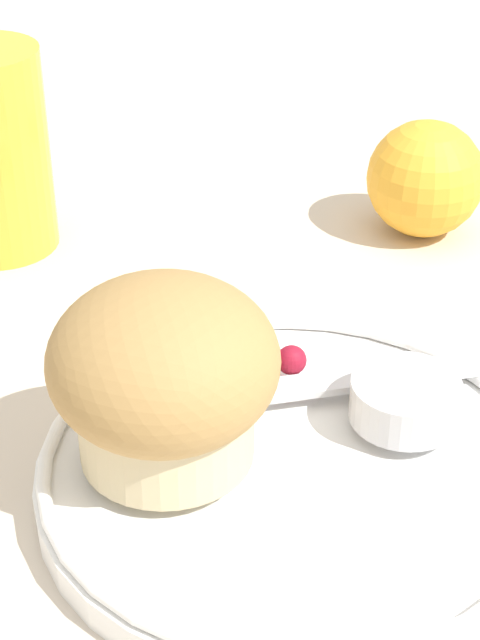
# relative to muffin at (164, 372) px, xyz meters

# --- Properties ---
(ground_plane) EXTENTS (3.00, 3.00, 0.00)m
(ground_plane) POSITION_rel_muffin_xyz_m (0.05, -0.00, -0.06)
(ground_plane) COLOR beige
(plate) EXTENTS (0.22, 0.22, 0.02)m
(plate) POSITION_rel_muffin_xyz_m (0.05, -0.00, -0.05)
(plate) COLOR white
(plate) RESTS_ON ground_plane
(muffin) EXTENTS (0.09, 0.09, 0.08)m
(muffin) POSITION_rel_muffin_xyz_m (0.00, 0.00, 0.00)
(muffin) COLOR beige
(muffin) RESTS_ON plate
(cream_ramekin) EXTENTS (0.05, 0.05, 0.02)m
(cream_ramekin) POSITION_rel_muffin_xyz_m (0.10, 0.02, -0.03)
(cream_ramekin) COLOR silver
(cream_ramekin) RESTS_ON plate
(berry_pair) EXTENTS (0.03, 0.01, 0.01)m
(berry_pair) POSITION_rel_muffin_xyz_m (0.05, 0.05, -0.03)
(berry_pair) COLOR maroon
(berry_pair) RESTS_ON plate
(butter_knife) EXTENTS (0.17, 0.05, 0.00)m
(butter_knife) POSITION_rel_muffin_xyz_m (0.06, 0.04, -0.04)
(butter_knife) COLOR silver
(butter_knife) RESTS_ON plate
(orange_fruit) EXTENTS (0.07, 0.07, 0.07)m
(orange_fruit) POSITION_rel_muffin_xyz_m (0.14, 0.23, -0.02)
(orange_fruit) COLOR #F4A82D
(orange_fruit) RESTS_ON ground_plane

